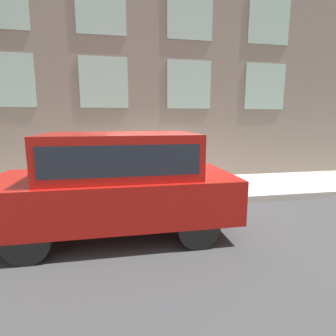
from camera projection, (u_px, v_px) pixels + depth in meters
ground_plane at (161, 208)px, 6.50m from camera, size 80.00×80.00×0.00m
sidewalk at (154, 191)px, 7.79m from camera, size 2.71×60.00×0.17m
building_facade at (146, 31)px, 8.37m from camera, size 0.33×40.00×9.90m
fire_hydrant at (156, 180)px, 6.79m from camera, size 0.32×0.44×0.86m
person at (179, 162)px, 7.07m from camera, size 0.35×0.23×1.43m
parked_truck_red_near at (119, 178)px, 4.88m from camera, size 1.90×4.34×1.92m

